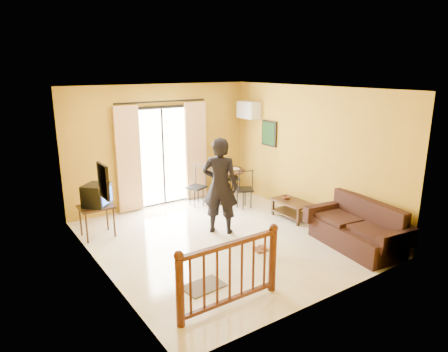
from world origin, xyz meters
TOP-DOWN VIEW (x-y plane):
  - ground at (0.00, 0.00)m, footprint 5.00×5.00m
  - room_shell at (0.00, 0.00)m, footprint 5.00×5.00m
  - balcony_door at (0.00, 2.43)m, footprint 2.25×0.14m
  - tv_table at (-1.90, 1.45)m, footprint 0.62×0.52m
  - television at (-1.87, 1.45)m, footprint 0.62×0.62m
  - picture_left at (-2.22, -0.20)m, footprint 0.05×0.42m
  - dining_table at (1.25, 1.77)m, footprint 0.98×0.98m
  - water_jug at (1.16, 1.87)m, footprint 0.16×0.16m
  - serving_tray at (1.43, 1.67)m, footprint 0.31×0.22m
  - dining_chairs at (1.22, 1.73)m, footprint 1.66×1.50m
  - air_conditioner at (2.09, 1.95)m, footprint 0.31×0.60m
  - botanical_print at (2.22, 1.30)m, footprint 0.05×0.50m
  - coffee_table at (1.85, 0.05)m, footprint 0.49×0.88m
  - bowl at (1.85, 0.23)m, footprint 0.24×0.24m
  - sofa at (1.86, -1.65)m, footprint 1.04×1.88m
  - standing_person at (0.17, 0.31)m, footprint 0.81×0.81m
  - stair_balustrade at (-1.15, -1.90)m, footprint 1.63×0.13m
  - doormat at (-1.18, -1.27)m, footprint 0.63×0.44m
  - sandals at (0.31, -0.78)m, footprint 0.29×0.27m

SIDE VIEW (x-z plane):
  - ground at x=0.00m, z-range 0.00..0.00m
  - dining_chairs at x=1.22m, z-range -0.47..0.47m
  - doormat at x=-1.18m, z-range 0.00..0.02m
  - sandals at x=0.31m, z-range 0.00..0.03m
  - coffee_table at x=1.85m, z-range 0.07..0.46m
  - sofa at x=1.86m, z-range -0.11..0.74m
  - bowl at x=1.85m, z-range 0.39..0.45m
  - tv_table at x=-1.90m, z-range 0.23..0.85m
  - stair_balustrade at x=-1.15m, z-range 0.05..1.08m
  - dining_table at x=1.25m, z-range 0.24..1.05m
  - serving_tray at x=1.43m, z-range 0.81..0.83m
  - television at x=-1.87m, z-range 0.62..1.04m
  - standing_person at x=0.17m, z-range 0.00..1.90m
  - water_jug at x=1.16m, z-range 0.81..1.11m
  - balcony_door at x=0.00m, z-range -0.04..2.42m
  - picture_left at x=-2.22m, z-range 1.29..1.81m
  - botanical_print at x=2.22m, z-range 1.35..1.95m
  - room_shell at x=0.00m, z-range -0.80..4.20m
  - air_conditioner at x=2.09m, z-range 1.95..2.35m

